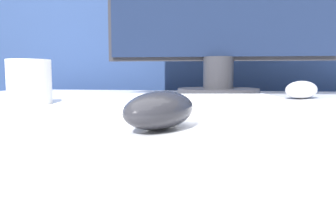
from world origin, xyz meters
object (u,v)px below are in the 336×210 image
Objects in this scene: monitor at (221,0)px; mug at (31,82)px; computer_mouse_far at (303,90)px; computer_mouse_near at (164,110)px; keyboard at (175,103)px.

mug is at bearing -141.13° from monitor.
mug reaches higher than computer_mouse_far.
computer_mouse_near is at bearing -39.39° from mug.
monitor is (0.09, 0.38, 0.26)m from keyboard.
computer_mouse_near reaches higher than keyboard.
computer_mouse_near is at bearing -97.36° from monitor.
keyboard is 0.62× the size of monitor.
computer_mouse_near is 1.48× the size of mug.
computer_mouse_near is 0.34× the size of keyboard.
monitor is at bearing 68.14° from keyboard.
computer_mouse_near is 0.42m from mug.
mug is at bearing -120.62° from computer_mouse_far.
mug is (-0.61, -0.22, 0.02)m from computer_mouse_far.
computer_mouse_far is (0.30, 0.28, 0.01)m from keyboard.
keyboard is 0.46m from monitor.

